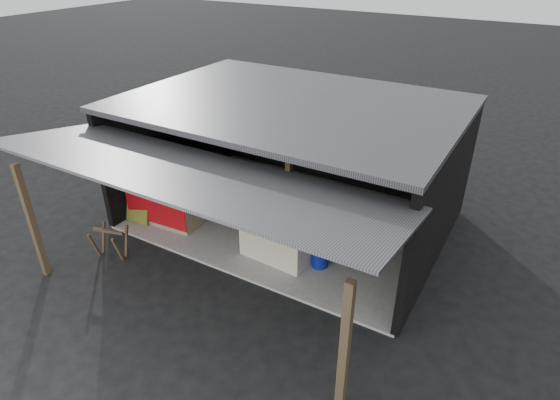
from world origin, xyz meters
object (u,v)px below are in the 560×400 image
Objects in this scene: water_barrel at (320,255)px; neighbor_stall at (166,201)px; banana_table at (279,238)px; white_crate at (304,217)px; sawhorse at (110,240)px; plastic_chair at (372,223)px.

neighbor_stall is at bearing -176.83° from water_barrel.
white_crate is (0.09, 0.96, 0.07)m from banana_table.
sawhorse is at bearing -146.35° from banana_table.
plastic_chair is at bearing 25.02° from white_crate.
banana_table is at bearing -173.73° from water_barrel.
water_barrel is at bearing -43.22° from white_crate.
white_crate is 3.35m from neighbor_stall.
white_crate is 4.27m from sawhorse.
water_barrel is (0.93, 0.10, -0.17)m from banana_table.
sawhorse is at bearing -147.94° from plastic_chair.
water_barrel is (0.84, -0.86, -0.24)m from white_crate.
white_crate is 1.23m from water_barrel.
sawhorse is (-0.05, -1.71, -0.16)m from neighbor_stall.
neighbor_stall is 3.47× the size of water_barrel.
banana_table is 3.64m from sawhorse.
plastic_chair is at bearing 68.65° from water_barrel.
banana_table is 2.15m from plastic_chair.
sawhorse is at bearing -136.75° from white_crate.
banana_table is at bearing -1.28° from neighbor_stall.
plastic_chair reaches higher than sawhorse.
banana_table is 2.01× the size of plastic_chair.
white_crate is at bearing 134.42° from water_barrel.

